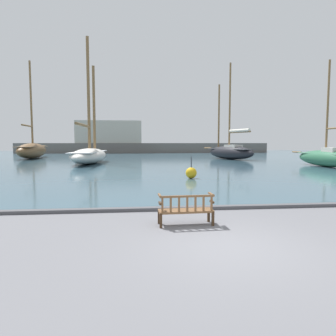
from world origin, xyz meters
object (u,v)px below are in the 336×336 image
object	(u,v)px
sailboat_far_starboard	(327,157)
sailboat_nearest_starboard	(89,154)
park_bench	(186,209)
channel_buoy	(191,173)
sailboat_outer_starboard	(230,151)
sailboat_mid_starboard	(32,150)

from	to	relation	value
sailboat_far_starboard	sailboat_nearest_starboard	distance (m)	24.94
park_bench	sailboat_nearest_starboard	xyz separation A→B (m)	(-6.73, 26.18, 0.72)
park_bench	channel_buoy	xyz separation A→B (m)	(2.14, 10.71, -0.02)
sailboat_outer_starboard	sailboat_mid_starboard	size ratio (longest dim) A/B	0.93
sailboat_nearest_starboard	sailboat_mid_starboard	bearing A→B (deg)	129.91
sailboat_mid_starboard	channel_buoy	distance (m)	33.70
channel_buoy	sailboat_outer_starboard	bearing A→B (deg)	66.29
sailboat_far_starboard	sailboat_nearest_starboard	world-z (taller)	sailboat_nearest_starboard
channel_buoy	park_bench	bearing A→B (deg)	-101.30
sailboat_far_starboard	channel_buoy	bearing A→B (deg)	-151.60
sailboat_mid_starboard	channel_buoy	xyz separation A→B (m)	(19.13, -27.73, -0.88)
sailboat_far_starboard	sailboat_mid_starboard	bearing A→B (deg)	150.03
sailboat_nearest_starboard	channel_buoy	bearing A→B (deg)	-60.16
park_bench	sailboat_nearest_starboard	bearing A→B (deg)	104.42
sailboat_far_starboard	channel_buoy	world-z (taller)	sailboat_far_starboard
park_bench	sailboat_mid_starboard	world-z (taller)	sailboat_mid_starboard
sailboat_nearest_starboard	channel_buoy	xyz separation A→B (m)	(8.87, -15.47, -0.74)
sailboat_nearest_starboard	park_bench	bearing A→B (deg)	-75.58
sailboat_mid_starboard	sailboat_far_starboard	distance (m)	39.34
park_bench	sailboat_mid_starboard	distance (m)	42.04
sailboat_outer_starboard	channel_buoy	world-z (taller)	sailboat_outer_starboard
sailboat_mid_starboard	channel_buoy	world-z (taller)	sailboat_mid_starboard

